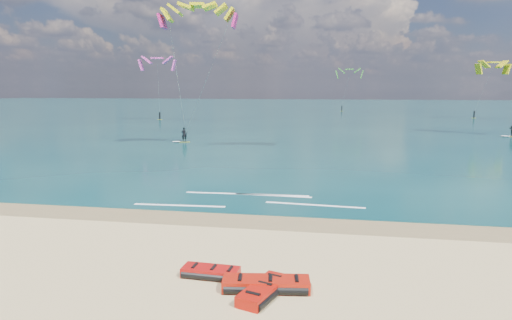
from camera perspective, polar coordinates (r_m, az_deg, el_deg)
The scene contains 9 objects.
ground at distance 57.94m, azimuth 2.95°, elevation 3.03°, with size 320.00×320.00×0.00m, color tan.
wet_sand_strip at distance 22.24m, azimuth -8.80°, elevation -7.14°, with size 320.00×2.40×0.01m, color brown.
sea at distance 121.55m, azimuth 6.64°, elevation 6.21°, with size 320.00×200.00×0.04m, color #0A3439.
packed_kite_left at distance 14.66m, azimuth 1.26°, elevation -15.91°, with size 2.90×1.19×0.43m, color #B41809, non-canonical shape.
packed_kite_mid at distance 15.62m, azimuth -5.67°, elevation -14.32°, with size 2.07×1.04×0.38m, color #B60E0C, non-canonical shape.
packed_kite_right at distance 14.28m, azimuth 0.96°, elevation -16.62°, with size 2.36×1.10×0.40m, color #B51207, non-canonical shape.
kitesurfer_main at distance 47.56m, azimuth -8.15°, elevation 10.88°, with size 10.23×8.16×15.10m.
shoreline_foam at distance 25.29m, azimuth -0.31°, elevation -4.93°, with size 12.07×3.60×0.01m.
distant_kites at distance 93.51m, azimuth 9.72°, elevation 8.52°, with size 65.58×37.44×11.09m.
Camera 1 is at (6.94, -17.19, 6.22)m, focal length 32.00 mm.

